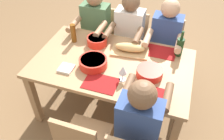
{
  "coord_description": "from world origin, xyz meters",
  "views": [
    {
      "loc": [
        0.6,
        -1.76,
        2.28
      ],
      "look_at": [
        0.0,
        0.0,
        0.63
      ],
      "focal_mm": 37.41,
      "sensor_mm": 36.0,
      "label": 1
    }
  ],
  "objects_px": {
    "diner_far_right": "(164,41)",
    "bread_loaf": "(130,47)",
    "dining_table": "(112,68)",
    "serving_bowl_pasta": "(150,72)",
    "chair_far_left": "(100,35)",
    "diner_far_left": "(95,28)",
    "chair_far_center": "(131,40)",
    "serving_bowl_greens": "(97,40)",
    "wine_glass": "(123,70)",
    "wine_bottle": "(180,46)",
    "diner_far_center": "(128,34)",
    "diner_near_right": "(139,124)",
    "chair_far_right": "(164,47)",
    "cutting_board": "(130,52)",
    "napkin_stack": "(66,68)",
    "serving_bowl_salad": "(93,62)",
    "beer_bottle": "(73,33)"
  },
  "relations": [
    {
      "from": "diner_far_right",
      "to": "bread_loaf",
      "type": "xyz_separation_m",
      "value": [
        -0.32,
        -0.41,
        0.11
      ]
    },
    {
      "from": "dining_table",
      "to": "bread_loaf",
      "type": "relative_size",
      "value": 5.09
    },
    {
      "from": "diner_far_right",
      "to": "serving_bowl_pasta",
      "type": "relative_size",
      "value": 4.73
    },
    {
      "from": "chair_far_left",
      "to": "bread_loaf",
      "type": "height_order",
      "value": "same"
    },
    {
      "from": "diner_far_left",
      "to": "chair_far_center",
      "type": "height_order",
      "value": "diner_far_left"
    },
    {
      "from": "chair_far_center",
      "to": "serving_bowl_greens",
      "type": "xyz_separation_m",
      "value": [
        -0.26,
        -0.57,
        0.31
      ]
    },
    {
      "from": "chair_far_center",
      "to": "wine_glass",
      "type": "bearing_deg",
      "value": -80.11
    },
    {
      "from": "diner_far_right",
      "to": "wine_bottle",
      "type": "relative_size",
      "value": 4.14
    },
    {
      "from": "chair_far_left",
      "to": "diner_far_center",
      "type": "relative_size",
      "value": 0.71
    },
    {
      "from": "serving_bowl_pasta",
      "to": "diner_near_right",
      "type": "bearing_deg",
      "value": -85.76
    },
    {
      "from": "serving_bowl_pasta",
      "to": "bread_loaf",
      "type": "height_order",
      "value": "bread_loaf"
    },
    {
      "from": "serving_bowl_pasta",
      "to": "wine_bottle",
      "type": "height_order",
      "value": "wine_bottle"
    },
    {
      "from": "diner_far_right",
      "to": "serving_bowl_greens",
      "type": "relative_size",
      "value": 5.34
    },
    {
      "from": "chair_far_right",
      "to": "cutting_board",
      "type": "relative_size",
      "value": 2.12
    },
    {
      "from": "wine_bottle",
      "to": "napkin_stack",
      "type": "bearing_deg",
      "value": -149.69
    },
    {
      "from": "chair_far_left",
      "to": "cutting_board",
      "type": "distance_m",
      "value": 0.87
    },
    {
      "from": "chair_far_center",
      "to": "serving_bowl_pasta",
      "type": "height_order",
      "value": "chair_far_center"
    },
    {
      "from": "diner_near_right",
      "to": "wine_glass",
      "type": "distance_m",
      "value": 0.52
    },
    {
      "from": "wine_glass",
      "to": "diner_far_left",
      "type": "bearing_deg",
      "value": 126.59
    },
    {
      "from": "diner_near_right",
      "to": "chair_far_center",
      "type": "bearing_deg",
      "value": 107.26
    },
    {
      "from": "serving_bowl_salad",
      "to": "chair_far_center",
      "type": "bearing_deg",
      "value": 80.39
    },
    {
      "from": "diner_far_right",
      "to": "serving_bowl_greens",
      "type": "xyz_separation_m",
      "value": [
        -0.71,
        -0.38,
        0.1
      ]
    },
    {
      "from": "chair_far_center",
      "to": "diner_far_center",
      "type": "xyz_separation_m",
      "value": [
        -0.0,
        -0.18,
        0.21
      ]
    },
    {
      "from": "wine_bottle",
      "to": "bread_loaf",
      "type": "bearing_deg",
      "value": -165.9
    },
    {
      "from": "chair_far_center",
      "to": "diner_far_center",
      "type": "distance_m",
      "value": 0.28
    },
    {
      "from": "dining_table",
      "to": "chair_far_left",
      "type": "distance_m",
      "value": 0.94
    },
    {
      "from": "wine_bottle",
      "to": "beer_bottle",
      "type": "relative_size",
      "value": 1.32
    },
    {
      "from": "diner_near_right",
      "to": "bread_loaf",
      "type": "xyz_separation_m",
      "value": [
        -0.32,
        0.85,
        0.11
      ]
    },
    {
      "from": "serving_bowl_greens",
      "to": "wine_bottle",
      "type": "bearing_deg",
      "value": 6.28
    },
    {
      "from": "diner_far_right",
      "to": "beer_bottle",
      "type": "bearing_deg",
      "value": -157.08
    },
    {
      "from": "serving_bowl_pasta",
      "to": "chair_far_left",
      "type": "bearing_deg",
      "value": 133.84
    },
    {
      "from": "dining_table",
      "to": "chair_far_left",
      "type": "xyz_separation_m",
      "value": [
        -0.45,
        0.81,
        -0.17
      ]
    },
    {
      "from": "napkin_stack",
      "to": "serving_bowl_greens",
      "type": "bearing_deg",
      "value": 75.0
    },
    {
      "from": "serving_bowl_pasta",
      "to": "wine_glass",
      "type": "distance_m",
      "value": 0.28
    },
    {
      "from": "beer_bottle",
      "to": "dining_table",
      "type": "bearing_deg",
      "value": -21.91
    },
    {
      "from": "dining_table",
      "to": "chair_far_left",
      "type": "bearing_deg",
      "value": 118.86
    },
    {
      "from": "chair_far_left",
      "to": "diner_far_left",
      "type": "height_order",
      "value": "diner_far_left"
    },
    {
      "from": "chair_far_left",
      "to": "chair_far_right",
      "type": "bearing_deg",
      "value": 0.0
    },
    {
      "from": "chair_far_center",
      "to": "diner_far_right",
      "type": "bearing_deg",
      "value": -22.3
    },
    {
      "from": "wine_bottle",
      "to": "beer_bottle",
      "type": "height_order",
      "value": "wine_bottle"
    },
    {
      "from": "beer_bottle",
      "to": "serving_bowl_greens",
      "type": "bearing_deg",
      "value": 6.71
    },
    {
      "from": "wine_bottle",
      "to": "napkin_stack",
      "type": "height_order",
      "value": "wine_bottle"
    },
    {
      "from": "chair_far_right",
      "to": "bread_loaf",
      "type": "relative_size",
      "value": 2.66
    },
    {
      "from": "diner_near_right",
      "to": "wine_bottle",
      "type": "bearing_deg",
      "value": 79.37
    },
    {
      "from": "chair_far_right",
      "to": "wine_glass",
      "type": "relative_size",
      "value": 5.12
    },
    {
      "from": "bread_loaf",
      "to": "beer_bottle",
      "type": "height_order",
      "value": "beer_bottle"
    },
    {
      "from": "wine_glass",
      "to": "chair_far_right",
      "type": "bearing_deg",
      "value": 75.36
    },
    {
      "from": "serving_bowl_pasta",
      "to": "cutting_board",
      "type": "height_order",
      "value": "serving_bowl_pasta"
    },
    {
      "from": "diner_far_center",
      "to": "serving_bowl_pasta",
      "type": "bearing_deg",
      "value": -60.05
    },
    {
      "from": "diner_far_left",
      "to": "serving_bowl_greens",
      "type": "height_order",
      "value": "diner_far_left"
    }
  ]
}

